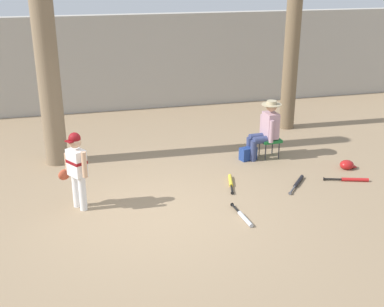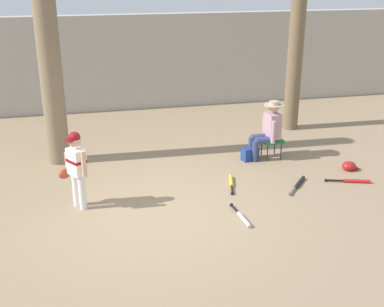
# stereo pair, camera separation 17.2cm
# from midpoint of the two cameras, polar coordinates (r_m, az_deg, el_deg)

# --- Properties ---
(ground_plane) EXTENTS (60.00, 60.00, 0.00)m
(ground_plane) POSITION_cam_midpoint_polar(r_m,az_deg,el_deg) (8.02, -4.57, -6.93)
(ground_plane) COLOR #937A5B
(concrete_back_wall) EXTENTS (18.00, 0.36, 2.53)m
(concrete_back_wall) POSITION_cam_midpoint_polar(r_m,az_deg,el_deg) (13.62, -9.52, 10.20)
(concrete_back_wall) COLOR #ADA89E
(concrete_back_wall) RESTS_ON ground
(tree_near_player) EXTENTS (0.58, 0.58, 5.44)m
(tree_near_player) POSITION_cam_midpoint_polar(r_m,az_deg,el_deg) (9.77, -17.11, 12.41)
(tree_near_player) COLOR #7F6B51
(tree_near_player) RESTS_ON ground
(tree_behind_spectator) EXTENTS (0.52, 0.52, 4.76)m
(tree_behind_spectator) POSITION_cam_midpoint_polar(r_m,az_deg,el_deg) (11.88, 11.07, 12.76)
(tree_behind_spectator) COLOR brown
(tree_behind_spectator) RESTS_ON ground
(young_ballplayer) EXTENTS (0.50, 0.52, 1.31)m
(young_ballplayer) POSITION_cam_midpoint_polar(r_m,az_deg,el_deg) (8.09, -13.82, -1.41)
(young_ballplayer) COLOR white
(young_ballplayer) RESTS_ON ground
(folding_stool) EXTENTS (0.42, 0.42, 0.41)m
(folding_stool) POSITION_cam_midpoint_polar(r_m,az_deg,el_deg) (10.26, 8.45, 1.51)
(folding_stool) COLOR #196B2D
(folding_stool) RESTS_ON ground
(seated_spectator) EXTENTS (0.67, 0.53, 1.20)m
(seated_spectator) POSITION_cam_midpoint_polar(r_m,az_deg,el_deg) (10.13, 8.03, 2.93)
(seated_spectator) COLOR navy
(seated_spectator) RESTS_ON ground
(handbag_beside_stool) EXTENTS (0.38, 0.27, 0.26)m
(handbag_beside_stool) POSITION_cam_midpoint_polar(r_m,az_deg,el_deg) (10.15, 6.00, -0.01)
(handbag_beside_stool) COLOR navy
(handbag_beside_stool) RESTS_ON ground
(bat_black_composite) EXTENTS (0.59, 0.66, 0.07)m
(bat_black_composite) POSITION_cam_midpoint_polar(r_m,az_deg,el_deg) (9.19, 11.57, -3.29)
(bat_black_composite) COLOR black
(bat_black_composite) RESTS_ON ground
(bat_red_barrel) EXTENTS (0.80, 0.31, 0.07)m
(bat_red_barrel) POSITION_cam_midpoint_polar(r_m,az_deg,el_deg) (9.56, 17.41, -2.88)
(bat_red_barrel) COLOR red
(bat_red_barrel) RESTS_ON ground
(bat_aluminum_silver) EXTENTS (0.12, 0.77, 0.07)m
(bat_aluminum_silver) POSITION_cam_midpoint_polar(r_m,az_deg,el_deg) (7.84, 5.36, -7.34)
(bat_aluminum_silver) COLOR #B7BCC6
(bat_aluminum_silver) RESTS_ON ground
(bat_yellow_trainer) EXTENTS (0.26, 0.75, 0.07)m
(bat_yellow_trainer) POSITION_cam_midpoint_polar(r_m,az_deg,el_deg) (9.04, 3.94, -3.29)
(bat_yellow_trainer) COLOR yellow
(bat_yellow_trainer) RESTS_ON ground
(batting_helmet_red) EXTENTS (0.32, 0.25, 0.19)m
(batting_helmet_red) POSITION_cam_midpoint_polar(r_m,az_deg,el_deg) (10.09, 16.95, -1.26)
(batting_helmet_red) COLOR #A81919
(batting_helmet_red) RESTS_ON ground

